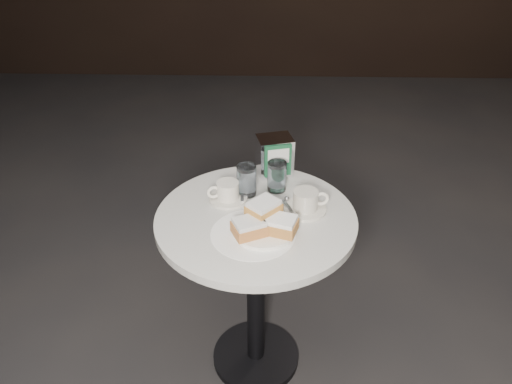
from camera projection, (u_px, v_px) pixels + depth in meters
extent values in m
plane|color=black|center=(256.00, 358.00, 2.13)|extent=(7.00, 7.00, 0.00)
cylinder|color=black|center=(256.00, 356.00, 2.12)|extent=(0.36, 0.36, 0.03)
cylinder|color=black|center=(256.00, 296.00, 1.93)|extent=(0.07, 0.07, 0.70)
cylinder|color=white|center=(256.00, 219.00, 1.73)|extent=(0.70, 0.70, 0.03)
cylinder|color=white|center=(253.00, 234.00, 1.64)|extent=(0.36, 0.36, 0.00)
cylinder|color=white|center=(263.00, 230.00, 1.64)|extent=(0.23, 0.23, 0.02)
cube|color=#C47A3C|center=(249.00, 229.00, 1.61)|extent=(0.13, 0.12, 0.04)
cube|color=white|center=(249.00, 222.00, 1.59)|extent=(0.12, 0.11, 0.02)
cube|color=#BC7B39|center=(281.00, 226.00, 1.62)|extent=(0.12, 0.11, 0.04)
cube|color=white|center=(281.00, 220.00, 1.60)|extent=(0.11, 0.10, 0.02)
cube|color=gold|center=(264.00, 210.00, 1.64)|extent=(0.13, 0.13, 0.04)
cube|color=white|center=(264.00, 204.00, 1.62)|extent=(0.12, 0.12, 0.02)
cylinder|color=silver|center=(228.00, 198.00, 1.81)|extent=(0.18, 0.18, 0.01)
cylinder|color=silver|center=(228.00, 190.00, 1.79)|extent=(0.10, 0.10, 0.06)
cylinder|color=#976A52|center=(228.00, 184.00, 1.78)|extent=(0.09, 0.09, 0.00)
torus|color=white|center=(214.00, 192.00, 1.78)|extent=(0.05, 0.03, 0.05)
cube|color=silver|center=(242.00, 194.00, 1.82)|extent=(0.02, 0.10, 0.00)
sphere|color=#BDBCC1|center=(239.00, 187.00, 1.85)|extent=(0.02, 0.02, 0.02)
cylinder|color=silver|center=(305.00, 209.00, 1.75)|extent=(0.17, 0.17, 0.01)
cylinder|color=beige|center=(306.00, 200.00, 1.73)|extent=(0.10, 0.10, 0.07)
cylinder|color=brown|center=(306.00, 193.00, 1.72)|extent=(0.09, 0.09, 0.00)
torus|color=white|center=(321.00, 199.00, 1.73)|extent=(0.06, 0.02, 0.05)
cube|color=silver|center=(289.00, 208.00, 1.74)|extent=(0.05, 0.10, 0.00)
sphere|color=#B1B1B5|center=(287.00, 199.00, 1.78)|extent=(0.02, 0.02, 0.02)
cylinder|color=silver|center=(246.00, 180.00, 1.81)|extent=(0.09, 0.09, 0.12)
cylinder|color=white|center=(246.00, 181.00, 1.82)|extent=(0.08, 0.08, 0.10)
cylinder|color=silver|center=(277.00, 176.00, 1.84)|extent=(0.09, 0.09, 0.11)
cylinder|color=white|center=(277.00, 177.00, 1.84)|extent=(0.08, 0.08, 0.10)
cube|color=silver|center=(274.00, 156.00, 1.93)|extent=(0.15, 0.13, 0.15)
cube|color=#195A35|center=(278.00, 161.00, 1.88)|extent=(0.10, 0.03, 0.13)
cube|color=white|center=(279.00, 157.00, 1.87)|extent=(0.08, 0.02, 0.06)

